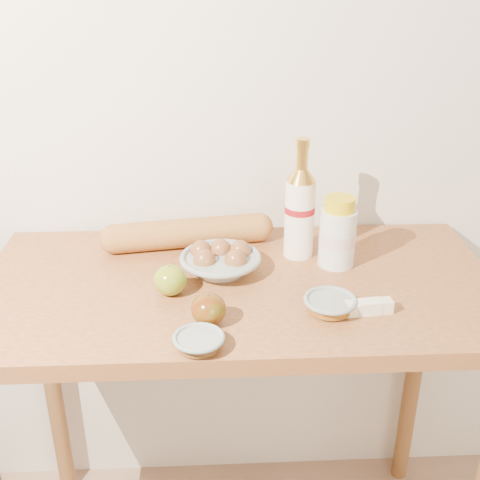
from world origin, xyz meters
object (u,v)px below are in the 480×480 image
table (239,326)px  cream_bottle (338,234)px  egg_bowl (220,261)px  baguette (188,233)px  bourbon_bottle (300,210)px

table → cream_bottle: (0.24, 0.07, 0.20)m
egg_bowl → baguette: (-0.08, 0.14, 0.01)m
cream_bottle → bourbon_bottle: bearing=146.4°
bourbon_bottle → egg_bowl: 0.23m
cream_bottle → baguette: cream_bottle is taller
table → bourbon_bottle: size_ratio=4.00×
bourbon_bottle → cream_bottle: bourbon_bottle is taller
bourbon_bottle → cream_bottle: (0.09, -0.05, -0.04)m
table → egg_bowl: size_ratio=5.90×
egg_bowl → table: bearing=-50.5°
bourbon_bottle → baguette: (-0.28, 0.06, -0.08)m
table → baguette: (-0.12, 0.19, 0.16)m
table → cream_bottle: bearing=17.4°
table → cream_bottle: 0.32m
table → cream_bottle: size_ratio=6.90×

